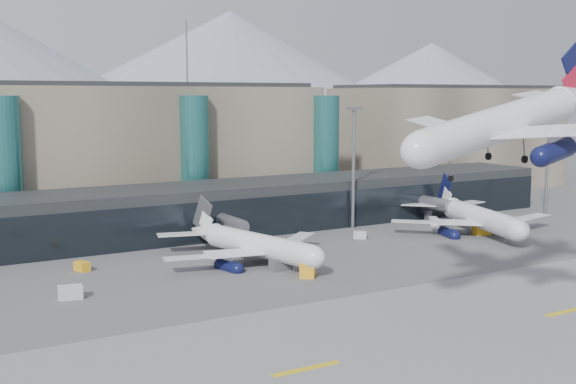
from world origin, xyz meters
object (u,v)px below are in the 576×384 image
at_px(lightmast_mid, 353,161).
at_px(veh_a, 70,292).
at_px(veh_e, 482,230).
at_px(veh_c, 281,264).
at_px(veh_g, 360,235).
at_px(jet_parked_mid, 246,236).
at_px(jet_parked_right, 473,210).
at_px(veh_h, 308,268).
at_px(veh_d, 434,221).
at_px(veh_b, 82,266).
at_px(hero_jet, 517,111).
at_px(lightmast_right, 548,154).

height_order(lightmast_mid, veh_a, lightmast_mid).
bearing_deg(veh_a, veh_e, 14.46).
xyz_separation_m(veh_c, veh_g, (26.09, 14.56, -0.29)).
relative_size(jet_parked_mid, jet_parked_right, 0.92).
distance_m(jet_parked_mid, veh_c, 9.71).
distance_m(veh_c, veh_g, 29.88).
bearing_deg(veh_g, jet_parked_mid, -130.01).
bearing_deg(veh_h, veh_a, 117.66).
distance_m(jet_parked_mid, veh_d, 51.55).
bearing_deg(veh_h, jet_parked_mid, 50.72).
xyz_separation_m(veh_d, veh_h, (-46.86, -24.13, 0.32)).
bearing_deg(veh_b, jet_parked_right, -111.35).
relative_size(jet_parked_right, veh_h, 8.85).
distance_m(hero_jet, veh_a, 63.97).
bearing_deg(veh_d, veh_e, -144.51).
xyz_separation_m(lightmast_right, veh_h, (-79.58, -22.00, -13.23)).
bearing_deg(veh_e, veh_d, 103.88).
relative_size(lightmast_mid, veh_h, 5.95).
distance_m(veh_c, veh_e, 50.20).
bearing_deg(veh_a, veh_g, 24.31).
distance_m(jet_parked_right, veh_g, 25.49).
height_order(lightmast_mid, veh_g, lightmast_mid).
bearing_deg(veh_a, veh_d, 23.45).
distance_m(veh_b, veh_c, 32.05).
xyz_separation_m(hero_jet, veh_b, (-40.20, 52.32, -25.44)).
relative_size(jet_parked_mid, veh_g, 13.94).
relative_size(lightmast_mid, hero_jet, 0.68).
distance_m(veh_a, veh_h, 35.77).
bearing_deg(veh_b, jet_parked_mid, -120.58).
height_order(jet_parked_mid, veh_g, jet_parked_mid).
distance_m(lightmast_right, jet_parked_mid, 84.19).
relative_size(jet_parked_mid, veh_h, 8.11).
bearing_deg(veh_e, veh_b, -178.75).
bearing_deg(jet_parked_mid, jet_parked_right, -103.63).
height_order(veh_d, veh_h, veh_h).
height_order(veh_a, veh_b, veh_a).
bearing_deg(veh_e, veh_c, -165.16).
relative_size(veh_a, veh_d, 1.09).
bearing_deg(jet_parked_mid, veh_h, -179.53).
xyz_separation_m(lightmast_right, veh_g, (-55.27, -2.04, -13.69)).
bearing_deg(veh_h, lightmast_mid, -8.09).
xyz_separation_m(lightmast_mid, jet_parked_mid, (-33.22, -15.63, -10.18)).
xyz_separation_m(hero_jet, veh_e, (37.78, 42.49, -25.22)).
height_order(lightmast_right, hero_jet, hero_jet).
distance_m(veh_b, veh_d, 76.79).
bearing_deg(jet_parked_mid, veh_b, 62.40).
xyz_separation_m(lightmast_mid, veh_d, (17.28, -5.87, -13.55)).
height_order(jet_parked_right, veh_a, jet_parked_right).
xyz_separation_m(jet_parked_mid, veh_g, (27.95, 5.59, -3.51)).
bearing_deg(lightmast_mid, veh_e, -45.69).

